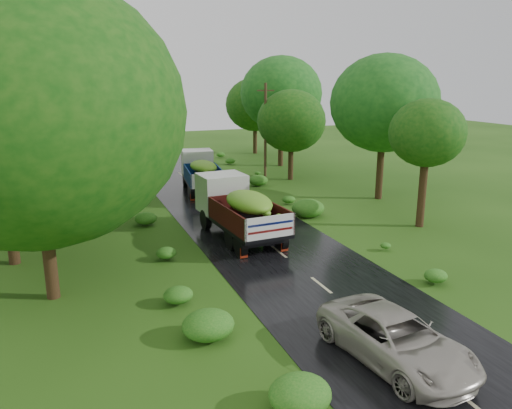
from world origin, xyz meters
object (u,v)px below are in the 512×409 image
truck_near (237,206)px  truck_far (201,170)px  car (396,339)px  utility_pole (265,132)px

truck_near → truck_far: size_ratio=1.06×
truck_far → car: truck_far is taller
truck_near → utility_pole: utility_pole is taller
truck_near → utility_pole: size_ratio=0.94×
truck_far → utility_pole: 6.05m
truck_far → car: (-0.59, -22.89, -0.77)m
car → utility_pole: size_ratio=0.68×
truck_near → truck_far: truck_near is taller
truck_near → car: size_ratio=1.38×
truck_near → truck_far: (1.01, 10.55, -0.11)m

